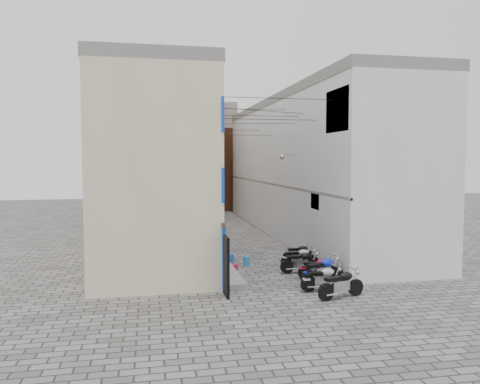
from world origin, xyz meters
TOP-DOWN VIEW (x-y plane):
  - ground at (0.00, 0.00)m, footprint 90.00×90.00m
  - plinth at (-2.05, 13.00)m, footprint 0.90×26.00m
  - building_left at (-4.98, 12.95)m, footprint 5.10×27.00m
  - building_right at (5.00, 13.00)m, footprint 5.94×26.00m
  - building_far_brick_left at (-2.00, 28.00)m, footprint 6.00×6.00m
  - building_far_brick_right at (3.00, 30.00)m, footprint 5.00×6.00m
  - building_far_concrete at (0.00, 34.00)m, footprint 8.00×5.00m
  - far_shopfront at (0.00, 25.20)m, footprint 2.00×0.30m
  - overhead_wires at (0.00, 7.64)m, footprint 5.80×13.02m
  - motorcycle_a at (1.47, -1.59)m, footprint 2.06×1.15m
  - motorcycle_b at (1.18, -0.57)m, footprint 1.84×0.70m
  - motorcycle_c at (1.49, 0.28)m, footprint 2.25×1.47m
  - motorcycle_d at (1.63, 1.21)m, footprint 1.70×0.58m
  - motorcycle_e at (1.27, 2.27)m, footprint 1.89×0.64m
  - motorcycle_f at (1.54, 3.29)m, footprint 1.81×0.74m
  - motorcycle_g at (1.87, 4.34)m, footprint 1.69×0.56m
  - person_a at (-1.97, 4.27)m, footprint 0.49×0.60m
  - person_b at (-2.29, 6.87)m, footprint 0.83×0.90m
  - water_jug_near at (-0.80, 4.08)m, footprint 0.35×0.35m
  - water_jug_far at (-1.55, 4.23)m, footprint 0.39×0.39m
  - red_crate at (-1.55, 3.43)m, footprint 0.40×0.30m

SIDE VIEW (x-z plane):
  - ground at x=0.00m, z-range 0.00..0.00m
  - red_crate at x=-1.55m, z-range 0.00..0.24m
  - plinth at x=-2.05m, z-range 0.00..0.25m
  - water_jug_near at x=-0.80m, z-range 0.00..0.45m
  - water_jug_far at x=-1.55m, z-range 0.00..0.56m
  - motorcycle_g at x=1.87m, z-range 0.00..0.97m
  - motorcycle_d at x=1.63m, z-range 0.00..0.98m
  - motorcycle_f at x=1.54m, z-range 0.00..1.02m
  - motorcycle_b at x=1.18m, z-range 0.00..1.04m
  - motorcycle_e at x=1.27m, z-range 0.00..1.09m
  - motorcycle_a at x=1.47m, z-range 0.00..1.14m
  - motorcycle_c at x=1.49m, z-range 0.00..1.25m
  - person_a at x=-1.97m, z-range 0.25..1.67m
  - person_b at x=-2.29m, z-range 0.25..1.73m
  - far_shopfront at x=0.00m, z-range 0.00..2.40m
  - building_far_brick_right at x=3.00m, z-range 0.00..8.00m
  - building_left at x=-4.98m, z-range 0.00..9.00m
  - building_right at x=5.00m, z-range 0.01..9.01m
  - building_far_brick_left at x=-2.00m, z-range 0.00..10.00m
  - building_far_concrete at x=0.00m, z-range 0.00..11.00m
  - overhead_wires at x=0.00m, z-range 6.46..7.79m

